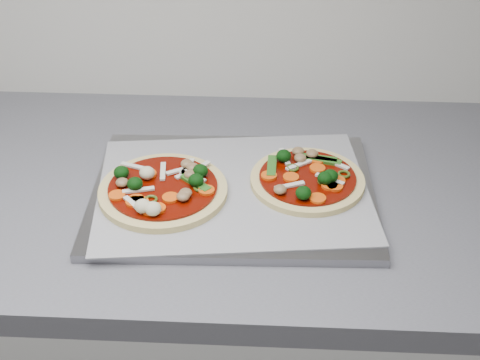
{
  "coord_description": "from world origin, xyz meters",
  "views": [
    {
      "loc": [
        -0.25,
        0.42,
        1.52
      ],
      "look_at": [
        -0.29,
        1.27,
        0.93
      ],
      "focal_mm": 50.0,
      "sensor_mm": 36.0,
      "label": 1
    }
  ],
  "objects": [
    {
      "name": "pizza_right",
      "position": [
        -0.19,
        1.29,
        0.93
      ],
      "size": [
        0.21,
        0.21,
        0.03
      ],
      "rotation": [
        0.0,
        0.0,
        -0.22
      ],
      "color": "#D8C276",
      "rests_on": "parchment"
    },
    {
      "name": "baking_tray",
      "position": [
        -0.3,
        1.27,
        0.91
      ],
      "size": [
        0.45,
        0.33,
        0.01
      ],
      "primitive_type": "cube",
      "rotation": [
        0.0,
        0.0,
        0.03
      ],
      "color": "gray",
      "rests_on": "countertop"
    },
    {
      "name": "parchment",
      "position": [
        -0.3,
        1.27,
        0.92
      ],
      "size": [
        0.45,
        0.35,
        0.0
      ],
      "primitive_type": "cube",
      "rotation": [
        0.0,
        0.0,
        0.11
      ],
      "color": "#9B9A9F",
      "rests_on": "baking_tray"
    },
    {
      "name": "countertop",
      "position": [
        0.0,
        1.3,
        0.88
      ],
      "size": [
        3.6,
        0.6,
        0.04
      ],
      "primitive_type": "cube",
      "color": "slate",
      "rests_on": "base_cabinet"
    },
    {
      "name": "pizza_left",
      "position": [
        -0.41,
        1.25,
        0.93
      ],
      "size": [
        0.22,
        0.22,
        0.03
      ],
      "rotation": [
        0.0,
        0.0,
        0.11
      ],
      "color": "#D8C276",
      "rests_on": "parchment"
    }
  ]
}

